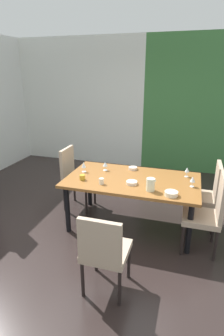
% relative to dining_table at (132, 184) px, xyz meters
% --- Properties ---
extents(ground_plane, '(5.99, 6.19, 0.02)m').
position_rel_dining_table_xyz_m(ground_plane, '(-0.52, -0.42, -0.67)').
color(ground_plane, black).
extents(back_panel_interior, '(3.16, 0.10, 2.90)m').
position_rel_dining_table_xyz_m(back_panel_interior, '(-1.93, 2.63, 0.79)').
color(back_panel_interior, silver).
rests_on(back_panel_interior, ground_plane).
extents(garden_window_panel, '(2.83, 0.10, 2.90)m').
position_rel_dining_table_xyz_m(garden_window_panel, '(1.06, 2.63, 0.79)').
color(garden_window_panel, '#3D743C').
rests_on(garden_window_panel, ground_plane).
extents(dining_table, '(1.83, 1.04, 0.74)m').
position_rel_dining_table_xyz_m(dining_table, '(0.00, 0.00, 0.00)').
color(dining_table, brown).
rests_on(dining_table, ground_plane).
extents(chair_right_far, '(0.44, 0.44, 0.98)m').
position_rel_dining_table_xyz_m(chair_right_far, '(1.02, 0.29, -0.12)').
color(chair_right_far, tan).
rests_on(chair_right_far, ground_plane).
extents(chair_left_far, '(0.45, 0.44, 1.01)m').
position_rel_dining_table_xyz_m(chair_left_far, '(-1.03, 0.29, -0.11)').
color(chair_left_far, tan).
rests_on(chair_left_far, ground_plane).
extents(chair_head_near, '(0.44, 0.44, 0.92)m').
position_rel_dining_table_xyz_m(chair_head_near, '(0.03, -1.31, -0.14)').
color(chair_head_near, tan).
rests_on(chair_head_near, ground_plane).
extents(chair_right_near, '(0.44, 0.44, 1.03)m').
position_rel_dining_table_xyz_m(chair_right_near, '(1.03, -0.29, -0.11)').
color(chair_right_near, tan).
rests_on(chair_right_near, ground_plane).
extents(wine_glass_north, '(0.07, 0.07, 0.14)m').
position_rel_dining_table_xyz_m(wine_glass_north, '(0.80, -0.03, 0.18)').
color(wine_glass_north, silver).
rests_on(wine_glass_north, dining_table).
extents(wine_glass_near_window, '(0.06, 0.06, 0.14)m').
position_rel_dining_table_xyz_m(wine_glass_near_window, '(0.72, 0.31, 0.18)').
color(wine_glass_near_window, silver).
rests_on(wine_glass_near_window, dining_table).
extents(wine_glass_corner, '(0.06, 0.06, 0.15)m').
position_rel_dining_table_xyz_m(wine_glass_corner, '(-0.75, 0.06, 0.18)').
color(wine_glass_corner, silver).
rests_on(wine_glass_corner, dining_table).
extents(wine_glass_front, '(0.07, 0.07, 0.13)m').
position_rel_dining_table_xyz_m(wine_glass_front, '(-0.47, 0.21, 0.17)').
color(wine_glass_front, silver).
rests_on(wine_glass_front, dining_table).
extents(serving_bowl_left, '(0.13, 0.13, 0.04)m').
position_rel_dining_table_xyz_m(serving_bowl_left, '(-0.07, 0.37, 0.10)').
color(serving_bowl_left, beige).
rests_on(serving_bowl_left, dining_table).
extents(serving_bowl_rear, '(0.15, 0.15, 0.04)m').
position_rel_dining_table_xyz_m(serving_bowl_rear, '(0.03, -0.18, 0.10)').
color(serving_bowl_rear, beige).
rests_on(serving_bowl_rear, dining_table).
extents(serving_bowl_near_shelf, '(0.16, 0.16, 0.05)m').
position_rel_dining_table_xyz_m(serving_bowl_near_shelf, '(0.57, -0.38, 0.10)').
color(serving_bowl_near_shelf, '#F1E4C5').
rests_on(serving_bowl_near_shelf, dining_table).
extents(cup_right, '(0.08, 0.08, 0.07)m').
position_rel_dining_table_xyz_m(cup_right, '(-0.65, -0.23, 0.11)').
color(cup_right, gold).
rests_on(cup_right, dining_table).
extents(cup_east, '(0.07, 0.07, 0.08)m').
position_rel_dining_table_xyz_m(cup_east, '(-0.35, -0.29, 0.12)').
color(cup_east, beige).
rests_on(cup_east, dining_table).
extents(pitcher_south, '(0.12, 0.11, 0.17)m').
position_rel_dining_table_xyz_m(pitcher_south, '(0.30, -0.31, 0.16)').
color(pitcher_south, beige).
rests_on(pitcher_south, dining_table).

